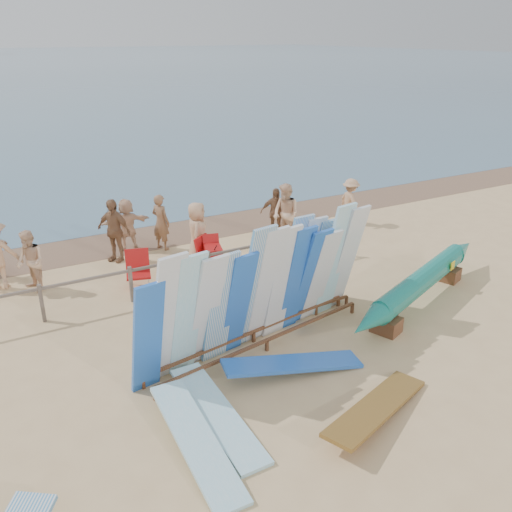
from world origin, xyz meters
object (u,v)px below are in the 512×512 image
main_surfboard_rack (261,293)px  beachgoer_5 (127,224)px  beachgoer_8 (286,214)px  beachgoer_4 (114,230)px  beachgoer_7 (161,222)px  beachgoer_10 (275,213)px  vendor_table (254,303)px  flat_board_a (217,419)px  beach_chair_left (139,277)px  outrigger_canoe (422,282)px  stroller (213,259)px  flat_board_b (197,450)px  side_surfboard_rack (312,267)px  flat_board_c (376,416)px  flat_board_d (293,372)px  beachgoer_2 (30,262)px  beach_chair_right (210,261)px  beachgoer_extra_0 (350,202)px  beachgoer_6 (197,233)px

main_surfboard_rack → beachgoer_5: bearing=86.7°
beachgoer_8 → beachgoer_4: beachgoer_8 is taller
beachgoer_4 → beachgoer_7: bearing=60.3°
beachgoer_10 → beachgoer_4: (-4.87, 0.52, 0.10)m
beachgoer_4 → vendor_table: bearing=-17.2°
flat_board_a → beach_chair_left: 5.59m
outrigger_canoe → flat_board_a: bearing=172.2°
main_surfboard_rack → stroller: 3.90m
outrigger_canoe → flat_board_b: outrigger_canoe is taller
flat_board_a → beachgoer_4: 7.60m
beachgoer_8 → beachgoer_10: size_ratio=1.16×
beachgoer_5 → beachgoer_4: (-0.56, -0.69, 0.12)m
outrigger_canoe → beachgoer_8: (-0.67, 4.96, 0.34)m
side_surfboard_rack → beachgoer_10: size_ratio=1.58×
flat_board_b → flat_board_c: (2.95, -0.71, 0.00)m
flat_board_d → stroller: size_ratio=2.66×
main_surfboard_rack → beachgoer_2: bearing=116.4°
beach_chair_right → outrigger_canoe: bearing=-85.0°
flat_board_c → beachgoer_10: bearing=-41.6°
flat_board_a → beachgoer_4: size_ratio=1.51×
beachgoer_7 → beachgoer_extra_0: bearing=-126.0°
outrigger_canoe → beachgoer_4: (-5.57, 6.06, 0.32)m
beachgoer_2 → outrigger_canoe: bearing=36.6°
flat_board_a → beachgoer_2: 6.91m
beach_chair_right → beachgoer_6: bearing=57.6°
flat_board_c → beachgoer_8: (2.92, 7.65, 0.91)m
beachgoer_7 → beachgoer_6: beachgoer_6 is taller
side_surfboard_rack → beachgoer_8: side_surfboard_rack is taller
side_surfboard_rack → beachgoer_6: 4.06m
beach_chair_left → beachgoer_8: (4.86, 0.88, 0.64)m
side_surfboard_rack → beachgoer_2: (-5.38, 4.20, -0.33)m
outrigger_canoe → beachgoer_5: 8.41m
beach_chair_right → beachgoer_8: (2.89, 0.85, 0.63)m
outrigger_canoe → flat_board_a: size_ratio=2.22×
flat_board_d → beach_chair_right: beach_chair_right is taller
flat_board_d → flat_board_a: 1.90m
outrigger_canoe → beachgoer_2: size_ratio=3.84×
outrigger_canoe → beachgoer_10: 5.58m
beachgoer_6 → beachgoer_4: beachgoer_4 is taller
flat_board_c → beach_chair_left: (-1.94, 6.77, 0.27)m
flat_board_a → beach_chair_left: beach_chair_left is taller
flat_board_b → main_surfboard_rack: bearing=43.2°
beach_chair_right → stroller: bearing=-123.8°
flat_board_b → beachgoer_5: 8.90m
flat_board_b → outrigger_canoe: bearing=17.3°
vendor_table → beach_chair_left: vendor_table is taller
side_surfboard_rack → flat_board_d: 2.71m
flat_board_b → beach_chair_left: (1.00, 6.06, 0.27)m
beach_chair_right → beachgoer_7: bearing=69.0°
flat_board_c → beach_chair_right: (0.03, 6.79, 0.28)m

